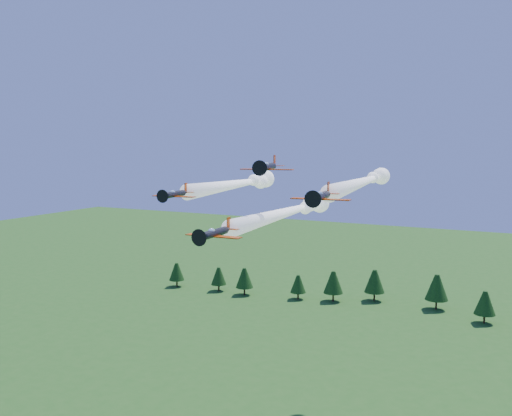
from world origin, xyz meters
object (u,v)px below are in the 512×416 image
at_px(plane_left, 240,184).
at_px(plane_right, 365,181).
at_px(plane_slot, 268,167).
at_px(plane_lead, 290,211).

distance_m(plane_left, plane_right, 23.58).
bearing_deg(plane_slot, plane_lead, 81.96).
distance_m(plane_lead, plane_left, 15.34).
height_order(plane_left, plane_slot, plane_slot).
relative_size(plane_right, plane_slot, 6.36).
xyz_separation_m(plane_right, plane_slot, (-8.59, -24.05, 3.41)).
bearing_deg(plane_slot, plane_right, 60.49).
xyz_separation_m(plane_left, plane_right, (22.17, 7.99, 0.60)).
bearing_deg(plane_left, plane_lead, -31.22).
bearing_deg(plane_lead, plane_left, 152.11).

